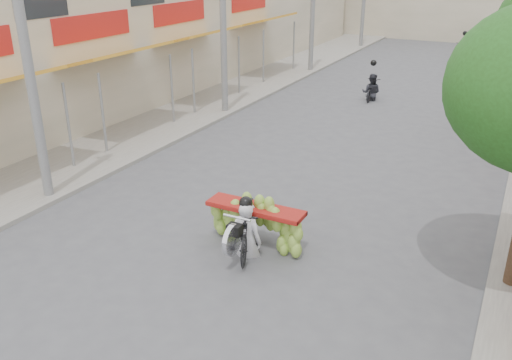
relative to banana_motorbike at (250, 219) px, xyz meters
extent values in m
plane|color=#4D4D51|center=(-0.40, -3.02, -0.73)|extent=(120.00, 120.00, 0.00)
cube|color=gray|center=(-7.40, 11.98, -0.67)|extent=(4.00, 60.00, 0.12)
cube|color=#C0B398|center=(-12.40, 10.98, 2.27)|extent=(8.00, 40.00, 6.00)
cylinder|color=slate|center=(-6.70, 1.78, 0.54)|extent=(0.08, 0.08, 2.55)
cube|color=#C68621|center=(-7.52, 4.98, 2.02)|extent=(1.77, 4.00, 0.53)
cylinder|color=slate|center=(-6.70, 3.18, 0.54)|extent=(0.08, 0.08, 2.55)
cylinder|color=slate|center=(-6.70, 6.78, 0.54)|extent=(0.08, 0.08, 2.55)
cube|color=#B11A17|center=(-8.40, 4.98, 2.87)|extent=(0.10, 3.50, 0.80)
cube|color=#C68621|center=(-7.52, 9.98, 2.02)|extent=(1.77, 4.00, 0.53)
cylinder|color=slate|center=(-6.70, 8.18, 0.54)|extent=(0.08, 0.08, 2.55)
cylinder|color=slate|center=(-6.70, 11.78, 0.54)|extent=(0.08, 0.08, 2.55)
cube|color=#B11A17|center=(-8.40, 9.98, 2.87)|extent=(0.10, 3.50, 0.80)
cube|color=#C68621|center=(-7.52, 15.98, 2.02)|extent=(1.77, 4.00, 0.53)
cylinder|color=slate|center=(-6.70, 14.18, 0.54)|extent=(0.08, 0.08, 2.55)
cylinder|color=slate|center=(-6.70, 17.78, 0.54)|extent=(0.08, 0.08, 2.55)
cube|color=#B11A17|center=(-8.40, 15.98, 2.87)|extent=(0.10, 3.50, 0.80)
cylinder|color=slate|center=(-5.80, -0.02, 3.27)|extent=(0.24, 0.24, 8.00)
cylinder|color=slate|center=(-5.80, 8.98, 3.27)|extent=(0.24, 0.24, 8.00)
imported|color=black|center=(0.00, -0.11, -0.18)|extent=(1.12, 1.93, 1.10)
cylinder|color=silver|center=(0.00, -0.76, -0.11)|extent=(0.10, 0.66, 0.66)
cube|color=black|center=(0.00, -0.66, 0.07)|extent=(0.28, 0.22, 0.22)
cylinder|color=silver|center=(0.00, -0.56, 0.29)|extent=(0.60, 0.05, 0.05)
cube|color=maroon|center=(0.00, 0.24, 0.15)|extent=(2.12, 0.55, 0.10)
imported|color=silver|center=(0.00, -0.16, 0.48)|extent=(0.66, 0.49, 1.82)
sphere|color=black|center=(0.00, -0.19, 1.36)|extent=(0.28, 0.28, 0.28)
imported|color=black|center=(-1.29, 13.62, -0.32)|extent=(0.65, 1.51, 0.83)
imported|color=#26272E|center=(-1.29, 13.62, 0.39)|extent=(0.82, 0.53, 1.65)
sphere|color=black|center=(-1.29, 13.62, 0.85)|extent=(0.26, 0.26, 0.26)
imported|color=black|center=(2.41, 20.54, -0.27)|extent=(1.05, 1.60, 0.92)
imported|color=#26272E|center=(2.41, 20.54, 0.39)|extent=(1.19, 0.94, 1.65)
sphere|color=black|center=(2.41, 20.54, 0.85)|extent=(0.26, 0.26, 0.26)
imported|color=black|center=(0.88, 24.84, -0.24)|extent=(1.07, 1.86, 0.98)
imported|color=#26272E|center=(0.88, 24.84, 0.39)|extent=(1.07, 0.77, 1.65)
sphere|color=black|center=(0.88, 24.84, 0.85)|extent=(0.26, 0.26, 0.26)
camera|label=1|loc=(4.65, -8.86, 5.08)|focal=38.00mm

